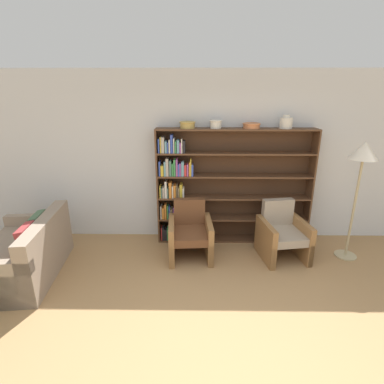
% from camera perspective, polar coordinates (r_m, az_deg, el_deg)
% --- Properties ---
extents(ground_plane, '(24.00, 24.00, 0.00)m').
position_cam_1_polar(ground_plane, '(3.23, 8.06, -29.98)').
color(ground_plane, '#A87F51').
extents(wall_back, '(12.00, 0.06, 2.75)m').
position_cam_1_polar(wall_back, '(4.96, 4.99, 6.43)').
color(wall_back, silver).
rests_on(wall_back, ground).
extents(bookshelf, '(2.49, 0.30, 1.88)m').
position_cam_1_polar(bookshelf, '(4.90, 5.14, 1.01)').
color(bookshelf, brown).
rests_on(bookshelf, ground).
extents(bowl_stoneware, '(0.25, 0.25, 0.10)m').
position_cam_1_polar(bowl_stoneware, '(4.67, -0.88, 12.75)').
color(bowl_stoneware, tan).
rests_on(bowl_stoneware, bookshelf).
extents(bowl_brass, '(0.19, 0.19, 0.12)m').
position_cam_1_polar(bowl_brass, '(4.68, 4.57, 12.84)').
color(bowl_brass, silver).
rests_on(bowl_brass, bookshelf).
extents(bowl_sage, '(0.27, 0.27, 0.08)m').
position_cam_1_polar(bowl_sage, '(4.74, 11.27, 12.36)').
color(bowl_sage, '#C67547').
rests_on(bowl_sage, bookshelf).
extents(vase_tall, '(0.19, 0.19, 0.20)m').
position_cam_1_polar(vase_tall, '(4.86, 17.48, 12.50)').
color(vase_tall, silver).
rests_on(vase_tall, bookshelf).
extents(couch, '(1.09, 1.57, 0.82)m').
position_cam_1_polar(couch, '(4.74, -29.39, -10.51)').
color(couch, gray).
rests_on(couch, ground).
extents(armchair_leather, '(0.68, 0.72, 0.84)m').
position_cam_1_polar(armchair_leather, '(4.59, -0.37, -7.80)').
color(armchair_leather, olive).
rests_on(armchair_leather, ground).
extents(armchair_cushioned, '(0.74, 0.77, 0.84)m').
position_cam_1_polar(armchair_cushioned, '(4.77, 16.78, -7.58)').
color(armchair_cushioned, olive).
rests_on(armchair_cushioned, ground).
extents(floor_lamp, '(0.39, 0.39, 1.76)m').
position_cam_1_polar(floor_lamp, '(4.80, 29.78, 5.51)').
color(floor_lamp, tan).
rests_on(floor_lamp, ground).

